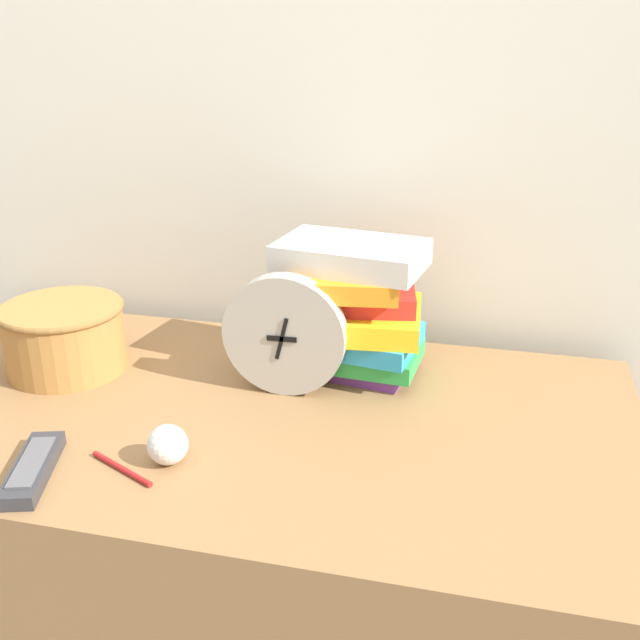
% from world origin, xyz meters
% --- Properties ---
extents(wall_back, '(6.00, 0.04, 2.40)m').
position_xyz_m(wall_back, '(0.00, 0.73, 1.20)').
color(wall_back, silver).
rests_on(wall_back, ground_plane).
extents(desk, '(1.27, 0.66, 0.71)m').
position_xyz_m(desk, '(0.00, 0.33, 0.35)').
color(desk, olive).
rests_on(desk, ground_plane).
extents(desk_clock, '(0.20, 0.03, 0.20)m').
position_xyz_m(desk_clock, '(0.07, 0.41, 0.81)').
color(desk_clock, '#B7B2A8').
rests_on(desk_clock, desk).
extents(book_stack, '(0.26, 0.21, 0.23)m').
position_xyz_m(book_stack, '(0.17, 0.51, 0.83)').
color(book_stack, '#7A3899').
rests_on(book_stack, desk).
extents(basket, '(0.21, 0.21, 0.12)m').
position_xyz_m(basket, '(-0.32, 0.40, 0.77)').
color(basket, '#B27A3D').
rests_on(basket, desk).
extents(tv_remote, '(0.09, 0.17, 0.02)m').
position_xyz_m(tv_remote, '(-0.19, 0.09, 0.72)').
color(tv_remote, '#333338').
rests_on(tv_remote, desk).
extents(crumpled_paper_ball, '(0.06, 0.06, 0.06)m').
position_xyz_m(crumpled_paper_ball, '(-0.03, 0.17, 0.73)').
color(crumpled_paper_ball, white).
rests_on(crumpled_paper_ball, desk).
extents(pen, '(0.11, 0.06, 0.01)m').
position_xyz_m(pen, '(-0.08, 0.13, 0.71)').
color(pen, '#B21E1E').
rests_on(pen, desk).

